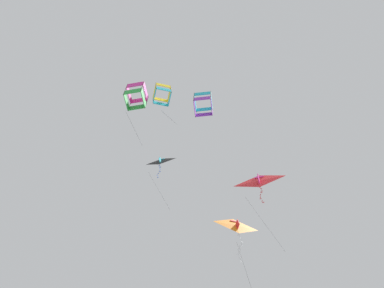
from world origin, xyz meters
TOP-DOWN VIEW (x-y plane):
  - kite_delta_near_left at (3.65, 1.17)m, footprint 2.56×1.83m
  - kite_delta_low_drifter at (-3.35, 4.58)m, footprint 2.48×1.61m
  - kite_box_mid_left at (-1.09, -3.61)m, footprint 2.35×2.28m
  - kite_delta_upper_right at (5.69, 4.58)m, footprint 3.38×1.83m
  - kite_box_highest at (-2.45, -5.77)m, footprint 1.61×1.79m
  - kite_box_near_right at (2.68, -5.48)m, footprint 1.39×1.88m

SIDE VIEW (x-z plane):
  - kite_delta_near_left at x=3.65m, z-range 27.39..37.51m
  - kite_box_near_right at x=2.68m, z-range 37.33..39.54m
  - kite_delta_upper_right at x=5.69m, z-range 36.05..44.04m
  - kite_box_highest at x=-2.45m, z-range 37.39..43.81m
  - kite_box_mid_left at x=-1.09m, z-range 40.79..46.20m
  - kite_delta_low_drifter at x=-3.35m, z-range 41.53..47.73m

